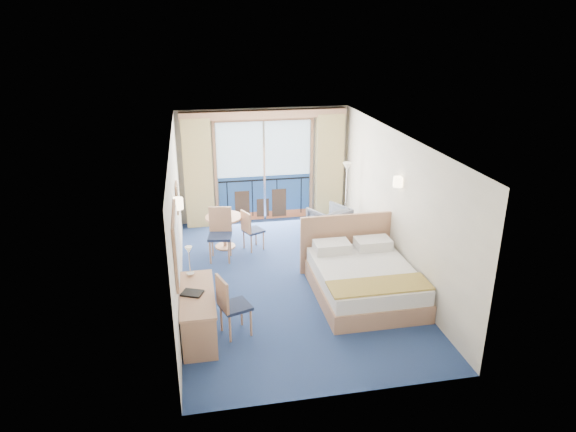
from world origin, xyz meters
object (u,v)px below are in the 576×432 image
Objects in this scene: bed at (363,278)px; floor_lamp at (347,179)px; table_chair_b at (220,231)px; desk at (199,326)px; round_table at (224,224)px; nightstand at (373,250)px; desk_chair at (230,303)px; table_chair_a at (250,228)px; armchair at (329,222)px.

floor_lamp reaches higher than bed.
bed is at bearing -30.81° from table_chair_b.
table_chair_b is at bearing 139.61° from bed.
desk is 3.66m from round_table.
desk is (-3.52, -2.36, 0.15)m from nightstand.
desk_chair is 1.15× the size of table_chair_a.
floor_lamp reaches higher than desk_chair.
table_chair_b is at bearing 166.36° from nightstand.
table_chair_a is at bearing -162.92° from floor_lamp.
table_chair_b is at bearing -19.15° from desk_chair.
armchair is at bearing 3.02° from round_table.
desk is (-3.45, -4.07, -0.82)m from floor_lamp.
floor_lamp reaches higher than desk.
table_chair_a reaches higher than round_table.
round_table is at bearing -170.55° from floor_lamp.
desk is 1.52× the size of desk_chair.
nightstand is 1.48m from armchair.
bed is 4.44× the size of nightstand.
desk is at bearing -146.19° from nightstand.
desk_chair is 0.94× the size of table_chair_b.
floor_lamp reaches higher than nightstand.
desk is at bearing -100.09° from round_table.
bed is 2.86m from table_chair_a.
desk is at bearing -90.02° from table_chair_b.
armchair is 4.27m from desk_chair.
desk_chair reaches higher than nightstand.
nightstand is 3.11m from table_chair_b.
armchair is 2.55m from table_chair_b.
nightstand is 3.15m from round_table.
floor_lamp is at bearing -97.32° from table_chair_a.
table_chair_b is at bearing -12.58° from armchair.
armchair is 0.48× the size of floor_lamp.
desk is 3.57m from table_chair_a.
bed reaches higher than round_table.
floor_lamp is (-0.07, 1.71, 0.97)m from nightstand.
bed is 2.64m from armchair.
table_chair_a is at bearing -24.17° from round_table.
nightstand is 0.56× the size of table_chair_a.
table_chair_a is (0.52, -0.23, -0.04)m from round_table.
round_table is at bearing -24.20° from armchair.
nightstand is at bearing -87.50° from floor_lamp.
round_table is at bearing 156.62° from nightstand.
desk_chair is 1.27× the size of round_table.
table_chair_a reaches higher than nightstand.
bed reaches higher than table_chair_a.
bed is 1.43m from nightstand.
table_chair_b is (-0.12, -0.52, 0.07)m from round_table.
desk_chair is (-2.50, -3.45, 0.21)m from armchair.
floor_lamp is 2.05× the size of round_table.
table_chair_a reaches higher than desk.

